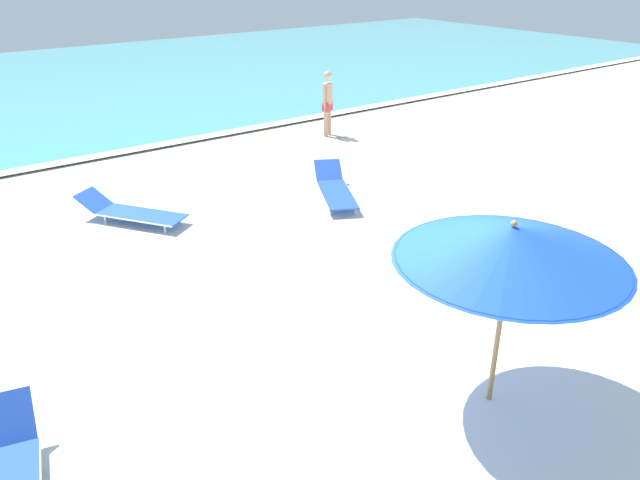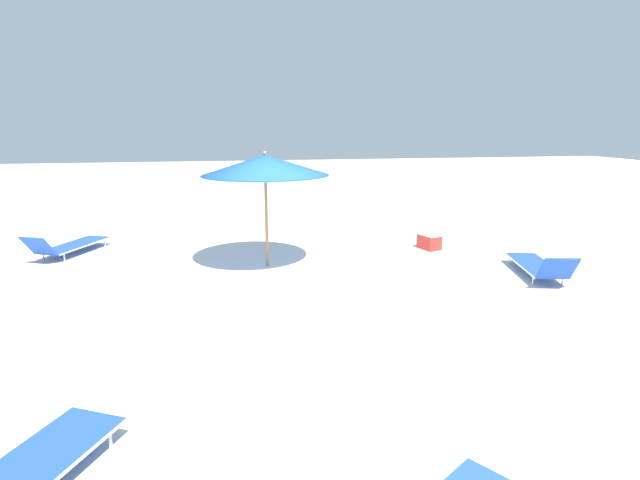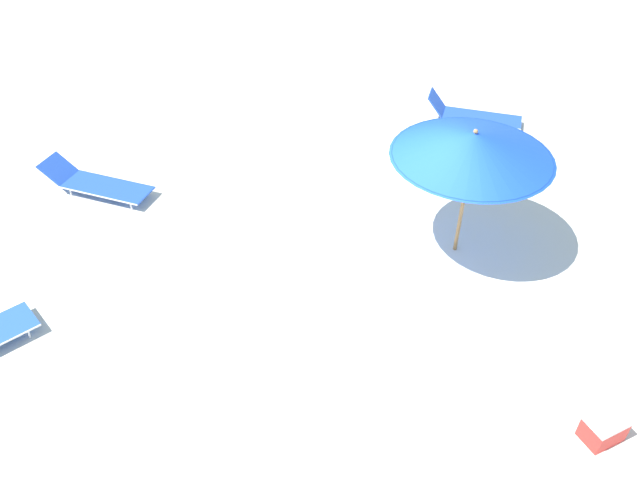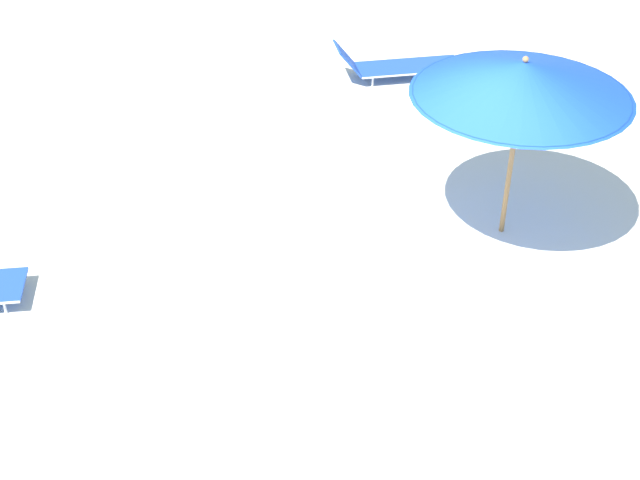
% 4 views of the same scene
% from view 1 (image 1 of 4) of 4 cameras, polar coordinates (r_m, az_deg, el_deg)
% --- Properties ---
extents(ground_plane, '(60.00, 60.00, 0.16)m').
position_cam_1_polar(ground_plane, '(8.35, 6.02, -10.43)').
color(ground_plane, silver).
extents(ocean_water, '(60.00, 19.83, 0.07)m').
position_cam_1_polar(ocean_water, '(25.92, -26.03, 12.18)').
color(ocean_water, teal).
rests_on(ocean_water, ground_plane).
extents(beach_umbrella, '(2.45, 2.45, 2.26)m').
position_cam_1_polar(beach_umbrella, '(6.71, 17.07, -0.38)').
color(beach_umbrella, '#9E7547').
rests_on(beach_umbrella, ground_plane).
extents(sun_lounger_beside_umbrella, '(1.51, 2.16, 0.53)m').
position_cam_1_polar(sun_lounger_beside_umbrella, '(13.02, 1.37, 4.70)').
color(sun_lounger_beside_umbrella, blue).
rests_on(sun_lounger_beside_umbrella, ground_plane).
extents(sun_lounger_near_water_right, '(1.70, 2.13, 0.49)m').
position_cam_1_polar(sun_lounger_near_water_right, '(12.41, -16.89, 2.50)').
color(sun_lounger_near_water_right, blue).
rests_on(sun_lounger_near_water_right, ground_plane).
extents(beachgoer_wading_adult, '(0.42, 0.28, 1.76)m').
position_cam_1_polar(beachgoer_wading_adult, '(17.44, 0.69, 12.71)').
color(beachgoer_wading_adult, tan).
rests_on(beachgoer_wading_adult, ground_plane).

